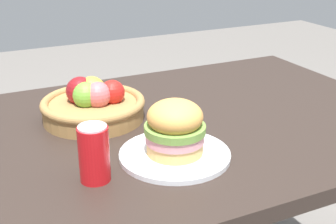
% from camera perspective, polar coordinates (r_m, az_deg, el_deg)
% --- Properties ---
extents(dining_table, '(1.40, 0.90, 0.75)m').
position_cam_1_polar(dining_table, '(1.31, 0.11, -5.51)').
color(dining_table, '#2D231E').
rests_on(dining_table, ground_plane).
extents(plate, '(0.26, 0.26, 0.01)m').
position_cam_1_polar(plate, '(1.09, 0.84, -5.31)').
color(plate, white).
rests_on(plate, dining_table).
extents(sandwich, '(0.14, 0.14, 0.13)m').
position_cam_1_polar(sandwich, '(1.06, 0.87, -1.95)').
color(sandwich, '#DBAD60').
rests_on(sandwich, plate).
extents(soda_can, '(0.07, 0.07, 0.13)m').
position_cam_1_polar(soda_can, '(0.98, -9.17, -5.11)').
color(soda_can, red).
rests_on(soda_can, dining_table).
extents(fruit_basket, '(0.29, 0.29, 0.12)m').
position_cam_1_polar(fruit_basket, '(1.30, -9.28, 1.00)').
color(fruit_basket, '#9E7542').
rests_on(fruit_basket, dining_table).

